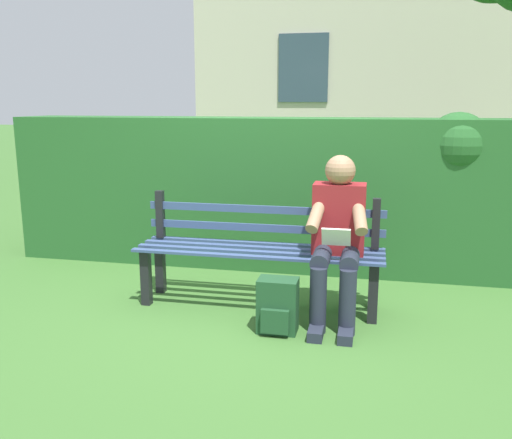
% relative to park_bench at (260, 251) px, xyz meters
% --- Properties ---
extents(ground, '(60.00, 60.00, 0.00)m').
position_rel_park_bench_xyz_m(ground, '(0.00, 0.06, -0.43)').
color(ground, '#3D6B2D').
extents(park_bench, '(1.90, 0.46, 0.86)m').
position_rel_park_bench_xyz_m(park_bench, '(0.00, 0.00, 0.00)').
color(park_bench, black).
rests_on(park_bench, ground).
extents(person_seated, '(0.44, 0.73, 1.19)m').
position_rel_park_bench_xyz_m(person_seated, '(-0.60, 0.16, 0.20)').
color(person_seated, maroon).
rests_on(person_seated, ground).
extents(hedge_backdrop, '(5.22, 0.67, 1.48)m').
position_rel_park_bench_xyz_m(hedge_backdrop, '(0.01, -1.10, 0.30)').
color(hedge_backdrop, '#265B28').
rests_on(hedge_backdrop, ground).
extents(backpack, '(0.27, 0.25, 0.38)m').
position_rel_park_bench_xyz_m(backpack, '(-0.23, 0.50, -0.25)').
color(backpack, '#1E4728').
rests_on(backpack, ground).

